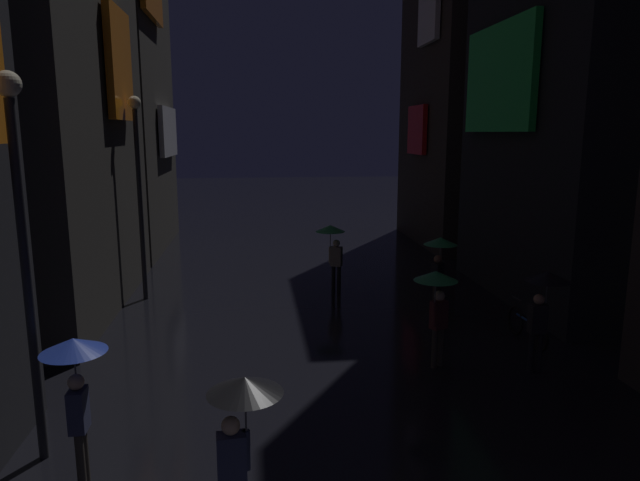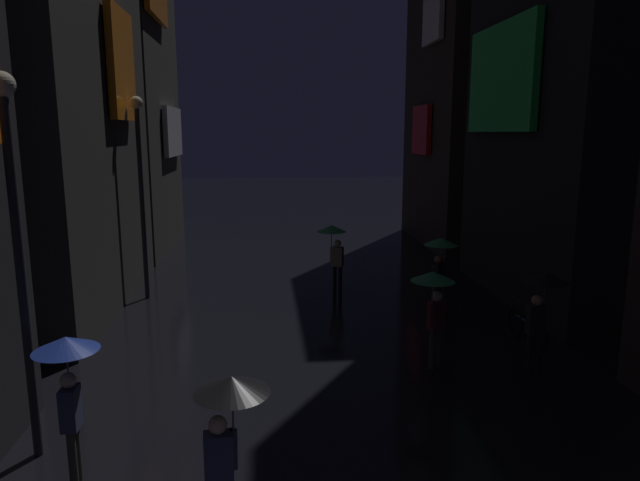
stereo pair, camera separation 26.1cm
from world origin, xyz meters
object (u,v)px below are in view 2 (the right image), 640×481
(pedestrian_far_right_green, at_px, (440,255))
(pedestrian_midstreet_centre_blue, at_px, (68,369))
(pedestrian_midstreet_left_black, at_px, (543,295))
(streetlamp_left_near, at_px, (16,227))
(pedestrian_near_crossing_black, at_px, (228,414))
(bicycle_parked_at_storefront, at_px, (527,328))
(streetlamp_left_far, at_px, (141,176))
(pedestrian_foreground_right_green, at_px, (434,292))
(pedestrian_foreground_left_green, at_px, (334,240))

(pedestrian_far_right_green, distance_m, pedestrian_midstreet_centre_blue, 10.06)
(pedestrian_midstreet_left_black, height_order, streetlamp_left_near, streetlamp_left_near)
(pedestrian_midstreet_left_black, relative_size, streetlamp_left_near, 0.37)
(pedestrian_near_crossing_black, distance_m, streetlamp_left_near, 4.22)
(bicycle_parked_at_storefront, bearing_deg, pedestrian_near_crossing_black, -137.74)
(bicycle_parked_at_storefront, relative_size, streetlamp_left_far, 0.31)
(pedestrian_midstreet_left_black, bearing_deg, bicycle_parked_at_storefront, 72.13)
(pedestrian_midstreet_centre_blue, relative_size, streetlamp_left_near, 0.37)
(pedestrian_foreground_right_green, relative_size, bicycle_parked_at_storefront, 1.16)
(pedestrian_near_crossing_black, height_order, pedestrian_foreground_left_green, same)
(streetlamp_left_near, xyz_separation_m, streetlamp_left_far, (0.00, 8.49, 0.10))
(streetlamp_left_near, bearing_deg, pedestrian_midstreet_left_black, 13.51)
(pedestrian_near_crossing_black, height_order, streetlamp_left_near, streetlamp_left_near)
(pedestrian_midstreet_centre_blue, distance_m, streetlamp_left_near, 2.16)
(pedestrian_near_crossing_black, height_order, bicycle_parked_at_storefront, pedestrian_near_crossing_black)
(streetlamp_left_near, bearing_deg, pedestrian_foreground_left_green, 56.59)
(pedestrian_midstreet_left_black, distance_m, streetlamp_left_near, 9.55)
(streetlamp_left_far, bearing_deg, streetlamp_left_near, -90.00)
(pedestrian_far_right_green, xyz_separation_m, pedestrian_midstreet_centre_blue, (-7.41, -6.80, 0.00))
(pedestrian_far_right_green, height_order, streetlamp_left_far, streetlamp_left_far)
(pedestrian_foreground_right_green, bearing_deg, pedestrian_midstreet_centre_blue, -152.25)
(pedestrian_near_crossing_black, height_order, pedestrian_midstreet_left_black, same)
(pedestrian_midstreet_centre_blue, height_order, pedestrian_foreground_right_green, same)
(bicycle_parked_at_storefront, height_order, streetlamp_left_far, streetlamp_left_far)
(pedestrian_midstreet_left_black, distance_m, pedestrian_midstreet_centre_blue, 8.80)
(pedestrian_far_right_green, xyz_separation_m, pedestrian_foreground_left_green, (-2.57, 2.42, 0.00))
(bicycle_parked_at_storefront, bearing_deg, pedestrian_midstreet_left_black, -107.87)
(pedestrian_far_right_green, bearing_deg, bicycle_parked_at_storefront, -59.18)
(pedestrian_midstreet_left_black, bearing_deg, streetlamp_left_near, -166.49)
(pedestrian_midstreet_left_black, height_order, streetlamp_left_far, streetlamp_left_far)
(streetlamp_left_far, bearing_deg, pedestrian_foreground_left_green, 0.29)
(pedestrian_foreground_right_green, height_order, pedestrian_foreground_left_green, same)
(pedestrian_near_crossing_black, distance_m, pedestrian_foreground_left_green, 11.02)
(bicycle_parked_at_storefront, bearing_deg, pedestrian_foreground_left_green, 129.79)
(pedestrian_near_crossing_black, xyz_separation_m, pedestrian_midstreet_left_black, (6.03, 4.39, 0.00))
(streetlamp_left_far, bearing_deg, pedestrian_far_right_green, -16.27)
(pedestrian_midstreet_centre_blue, bearing_deg, pedestrian_far_right_green, 42.55)
(pedestrian_near_crossing_black, xyz_separation_m, pedestrian_foreground_right_green, (3.89, 4.75, 0.00))
(pedestrian_near_crossing_black, xyz_separation_m, bicycle_parked_at_storefront, (6.53, 5.94, -1.28))
(pedestrian_foreground_right_green, bearing_deg, streetlamp_left_near, -159.89)
(pedestrian_foreground_left_green, height_order, streetlamp_left_near, streetlamp_left_near)
(pedestrian_midstreet_centre_blue, xyz_separation_m, streetlamp_left_far, (-0.78, 9.19, 1.98))
(pedestrian_far_right_green, xyz_separation_m, bicycle_parked_at_storefront, (1.41, -2.36, -1.28))
(pedestrian_far_right_green, height_order, pedestrian_foreground_left_green, same)
(pedestrian_midstreet_left_black, relative_size, pedestrian_far_right_green, 1.00)
(pedestrian_midstreet_centre_blue, height_order, bicycle_parked_at_storefront, pedestrian_midstreet_centre_blue)
(pedestrian_midstreet_centre_blue, bearing_deg, bicycle_parked_at_storefront, 26.72)
(pedestrian_midstreet_left_black, xyz_separation_m, bicycle_parked_at_storefront, (0.50, 1.55, -1.28))
(bicycle_parked_at_storefront, bearing_deg, streetlamp_left_far, 153.67)
(pedestrian_near_crossing_black, xyz_separation_m, streetlamp_left_near, (-3.07, 2.20, 1.89))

